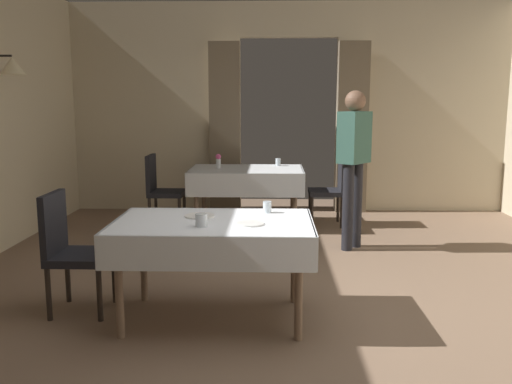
{
  "coord_description": "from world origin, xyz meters",
  "views": [
    {
      "loc": [
        -0.23,
        -3.8,
        1.61
      ],
      "look_at": [
        -0.35,
        0.2,
        0.94
      ],
      "focal_mm": 37.98,
      "sensor_mm": 36.0,
      "label": 1
    }
  ],
  "objects_px": {
    "plate_mid_b": "(200,216)",
    "glass_mid_d": "(201,220)",
    "chair_far_left": "(160,187)",
    "glass_far_b": "(278,162)",
    "flower_vase_far": "(218,161)",
    "dining_table_far": "(247,176)",
    "plate_mid_a": "(250,224)",
    "glass_mid_c": "(267,207)",
    "person_waiter_by_doorway": "(354,156)",
    "chair_mid_left": "(70,246)",
    "dining_table_mid": "(213,232)",
    "chair_far_right": "(332,186)"
  },
  "relations": [
    {
      "from": "dining_table_far",
      "to": "flower_vase_far",
      "type": "relative_size",
      "value": 7.76
    },
    {
      "from": "glass_mid_c",
      "to": "glass_far_b",
      "type": "height_order",
      "value": "glass_far_b"
    },
    {
      "from": "glass_mid_c",
      "to": "glass_far_b",
      "type": "bearing_deg",
      "value": 87.83
    },
    {
      "from": "plate_mid_a",
      "to": "glass_far_b",
      "type": "distance_m",
      "value": 3.51
    },
    {
      "from": "chair_mid_left",
      "to": "plate_mid_b",
      "type": "bearing_deg",
      "value": 1.15
    },
    {
      "from": "glass_far_b",
      "to": "person_waiter_by_doorway",
      "type": "height_order",
      "value": "person_waiter_by_doorway"
    },
    {
      "from": "glass_far_b",
      "to": "person_waiter_by_doorway",
      "type": "relative_size",
      "value": 0.06
    },
    {
      "from": "plate_mid_b",
      "to": "flower_vase_far",
      "type": "relative_size",
      "value": 1.21
    },
    {
      "from": "dining_table_far",
      "to": "plate_mid_a",
      "type": "relative_size",
      "value": 7.37
    },
    {
      "from": "chair_far_left",
      "to": "plate_mid_a",
      "type": "bearing_deg",
      "value": -67.59
    },
    {
      "from": "dining_table_mid",
      "to": "plate_mid_a",
      "type": "relative_size",
      "value": 7.38
    },
    {
      "from": "chair_mid_left",
      "to": "plate_mid_a",
      "type": "xyz_separation_m",
      "value": [
        1.39,
        -0.23,
        0.24
      ]
    },
    {
      "from": "chair_mid_left",
      "to": "glass_mid_d",
      "type": "xyz_separation_m",
      "value": [
        1.05,
        -0.3,
        0.28
      ]
    },
    {
      "from": "chair_far_left",
      "to": "plate_mid_a",
      "type": "xyz_separation_m",
      "value": [
        1.28,
        -3.11,
        0.24
      ]
    },
    {
      "from": "glass_mid_d",
      "to": "chair_mid_left",
      "type": "bearing_deg",
      "value": 164.09
    },
    {
      "from": "dining_table_far",
      "to": "person_waiter_by_doorway",
      "type": "distance_m",
      "value": 1.66
    },
    {
      "from": "glass_mid_c",
      "to": "flower_vase_far",
      "type": "bearing_deg",
      "value": 103.27
    },
    {
      "from": "chair_far_left",
      "to": "person_waiter_by_doorway",
      "type": "xyz_separation_m",
      "value": [
        2.32,
        -1.01,
        0.51
      ]
    },
    {
      "from": "glass_far_b",
      "to": "chair_mid_left",
      "type": "bearing_deg",
      "value": -116.34
    },
    {
      "from": "plate_mid_b",
      "to": "glass_far_b",
      "type": "relative_size",
      "value": 2.25
    },
    {
      "from": "dining_table_far",
      "to": "glass_mid_c",
      "type": "distance_m",
      "value": 2.79
    },
    {
      "from": "dining_table_mid",
      "to": "glass_mid_d",
      "type": "distance_m",
      "value": 0.23
    },
    {
      "from": "dining_table_far",
      "to": "plate_mid_b",
      "type": "height_order",
      "value": "plate_mid_b"
    },
    {
      "from": "glass_mid_c",
      "to": "glass_mid_d",
      "type": "relative_size",
      "value": 1.0
    },
    {
      "from": "glass_mid_c",
      "to": "person_waiter_by_doorway",
      "type": "height_order",
      "value": "person_waiter_by_doorway"
    },
    {
      "from": "chair_mid_left",
      "to": "plate_mid_b",
      "type": "relative_size",
      "value": 4.12
    },
    {
      "from": "plate_mid_b",
      "to": "person_waiter_by_doorway",
      "type": "xyz_separation_m",
      "value": [
        1.42,
        1.86,
        0.27
      ]
    },
    {
      "from": "dining_table_far",
      "to": "glass_mid_d",
      "type": "relative_size",
      "value": 16.17
    },
    {
      "from": "chair_far_right",
      "to": "dining_table_mid",
      "type": "bearing_deg",
      "value": -111.12
    },
    {
      "from": "chair_mid_left",
      "to": "person_waiter_by_doorway",
      "type": "xyz_separation_m",
      "value": [
        2.42,
        1.88,
        0.51
      ]
    },
    {
      "from": "glass_far_b",
      "to": "dining_table_mid",
      "type": "bearing_deg",
      "value": -98.53
    },
    {
      "from": "glass_mid_d",
      "to": "glass_mid_c",
      "type": "bearing_deg",
      "value": 46.76
    },
    {
      "from": "chair_mid_left",
      "to": "plate_mid_b",
      "type": "height_order",
      "value": "chair_mid_left"
    },
    {
      "from": "chair_mid_left",
      "to": "chair_far_right",
      "type": "xyz_separation_m",
      "value": [
        2.32,
        3.02,
        0.0
      ]
    },
    {
      "from": "chair_far_left",
      "to": "flower_vase_far",
      "type": "bearing_deg",
      "value": 5.85
    },
    {
      "from": "dining_table_far",
      "to": "plate_mid_a",
      "type": "xyz_separation_m",
      "value": [
        0.17,
        -3.18,
        0.1
      ]
    },
    {
      "from": "plate_mid_b",
      "to": "glass_mid_c",
      "type": "bearing_deg",
      "value": 17.72
    },
    {
      "from": "dining_table_far",
      "to": "person_waiter_by_doorway",
      "type": "relative_size",
      "value": 0.84
    },
    {
      "from": "chair_far_left",
      "to": "glass_far_b",
      "type": "relative_size",
      "value": 9.26
    },
    {
      "from": "plate_mid_a",
      "to": "plate_mid_b",
      "type": "height_order",
      "value": "same"
    },
    {
      "from": "chair_far_left",
      "to": "person_waiter_by_doorway",
      "type": "height_order",
      "value": "person_waiter_by_doorway"
    },
    {
      "from": "dining_table_mid",
      "to": "flower_vase_far",
      "type": "xyz_separation_m",
      "value": [
        -0.26,
        3.08,
        0.19
      ]
    },
    {
      "from": "dining_table_far",
      "to": "glass_mid_c",
      "type": "xyz_separation_m",
      "value": [
        0.29,
        -2.77,
        0.14
      ]
    },
    {
      "from": "dining_table_mid",
      "to": "glass_mid_d",
      "type": "relative_size",
      "value": 16.2
    },
    {
      "from": "dining_table_far",
      "to": "plate_mid_b",
      "type": "bearing_deg",
      "value": -94.26
    },
    {
      "from": "chair_far_right",
      "to": "glass_mid_c",
      "type": "distance_m",
      "value": 2.97
    },
    {
      "from": "plate_mid_b",
      "to": "glass_mid_d",
      "type": "distance_m",
      "value": 0.33
    },
    {
      "from": "dining_table_far",
      "to": "glass_far_b",
      "type": "bearing_deg",
      "value": 37.8
    },
    {
      "from": "dining_table_far",
      "to": "chair_mid_left",
      "type": "height_order",
      "value": "chair_mid_left"
    },
    {
      "from": "dining_table_mid",
      "to": "chair_mid_left",
      "type": "height_order",
      "value": "chair_mid_left"
    }
  ]
}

